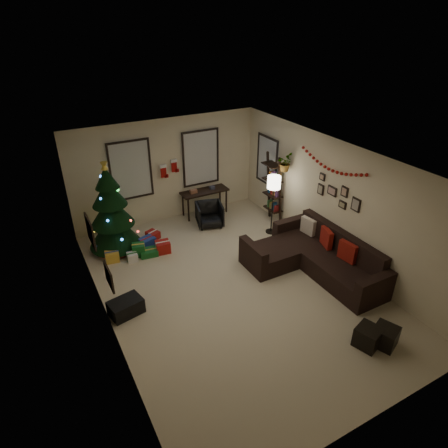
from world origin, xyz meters
The scene contains 29 objects.
floor centered at (0.00, 0.00, 0.00)m, with size 7.00×7.00×0.00m, color #C2B393.
ceiling centered at (0.00, 0.00, 2.70)m, with size 7.00×7.00×0.00m, color white.
wall_back centered at (0.00, 3.50, 1.35)m, with size 5.00×5.00×0.00m, color beige.
wall_front centered at (0.00, -3.50, 1.35)m, with size 5.00×5.00×0.00m, color beige.
wall_left centered at (-2.50, 0.00, 1.35)m, with size 7.00×7.00×0.00m, color beige.
wall_right centered at (2.50, 0.00, 1.35)m, with size 7.00×7.00×0.00m, color beige.
window_back_left centered at (-0.95, 3.47, 1.55)m, with size 1.05×0.06×1.50m.
window_back_right centered at (0.95, 3.47, 1.55)m, with size 1.05×0.06×1.50m.
window_right_wall centered at (2.47, 2.55, 1.50)m, with size 0.06×0.90×1.30m.
christmas_tree centered at (-1.72, 2.60, 0.93)m, with size 1.20×1.20×2.24m.
presents centered at (-1.33, 2.24, 0.12)m, with size 1.53×1.02×0.30m.
sofa centered at (1.83, -0.29, 0.29)m, with size 1.94×2.81×0.88m.
pillow_red_a centered at (2.21, -0.84, 0.64)m, with size 0.11×0.41×0.41m, color maroon.
pillow_red_b centered at (2.21, -0.20, 0.64)m, with size 0.11×0.41×0.41m, color maroon.
pillow_cream centered at (2.21, 0.42, 0.63)m, with size 0.11×0.38×0.38m, color beige.
ottoman_near centered at (1.19, -2.47, 0.18)m, with size 0.38×0.38×0.36m, color black.
ottoman_far centered at (1.45, -2.59, 0.18)m, with size 0.38×0.38×0.36m, color black.
desk centered at (0.92, 3.22, 0.62)m, with size 1.30×0.46×0.70m.
desk_chair centered at (0.74, 2.57, 0.31)m, with size 0.61×0.57×0.62m, color black.
bookshelf centered at (2.30, 1.97, 0.91)m, with size 0.30×0.55×1.88m.
potted_plant centered at (2.30, 1.60, 1.84)m, with size 0.50×0.43×0.55m, color #4C4C4C.
floor_lamp centered at (1.95, 1.49, 1.27)m, with size 0.32×0.32×1.52m.
art_map centered at (-2.48, 0.75, 1.61)m, with size 0.04×0.60×0.50m.
art_abstract centered at (-2.48, -0.45, 1.41)m, with size 0.04×0.45×0.35m.
gallery centered at (2.48, -0.07, 1.57)m, with size 0.03×1.25×0.54m.
garland centered at (2.45, 0.20, 2.15)m, with size 0.08×1.90×0.30m, color #A5140C, non-canonical shape.
stocking_left centered at (-0.14, 3.36, 1.42)m, with size 0.20×0.05×0.36m.
stocking_right centered at (0.19, 3.45, 1.48)m, with size 0.20×0.05×0.36m.
storage_bin centered at (-2.17, 0.25, 0.15)m, with size 0.60×0.40×0.30m, color black.
Camera 1 is at (-3.25, -5.56, 5.00)m, focal length 31.34 mm.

